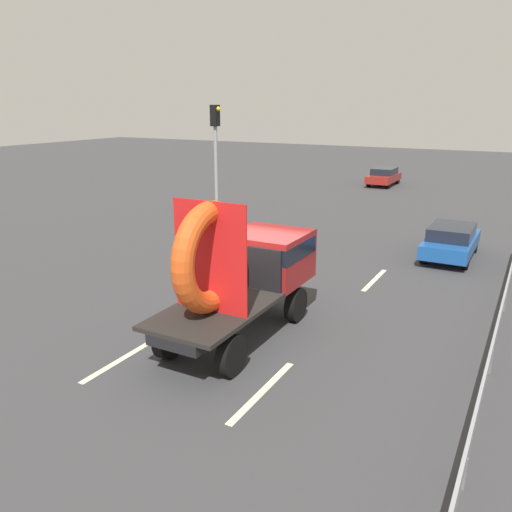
% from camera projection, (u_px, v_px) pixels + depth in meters
% --- Properties ---
extents(ground_plane, '(120.00, 120.00, 0.00)m').
position_uv_depth(ground_plane, '(251.00, 323.00, 14.18)').
color(ground_plane, '#38383A').
extents(flatbed_truck, '(2.02, 5.41, 3.71)m').
position_uv_depth(flatbed_truck, '(247.00, 268.00, 13.24)').
color(flatbed_truck, black).
rests_on(flatbed_truck, ground_plane).
extents(distant_sedan, '(1.69, 3.95, 1.29)m').
position_uv_depth(distant_sedan, '(451.00, 240.00, 19.95)').
color(distant_sedan, black).
rests_on(distant_sedan, ground_plane).
extents(traffic_light, '(0.42, 0.36, 5.68)m').
position_uv_depth(traffic_light, '(216.00, 151.00, 23.00)').
color(traffic_light, gray).
rests_on(traffic_light, ground_plane).
extents(guardrail, '(0.10, 16.41, 0.71)m').
position_uv_depth(guardrail, '(499.00, 318.00, 13.11)').
color(guardrail, gray).
rests_on(guardrail, ground_plane).
extents(lane_dash_left_near, '(0.16, 2.34, 0.01)m').
position_uv_depth(lane_dash_left_near, '(119.00, 361.00, 12.07)').
color(lane_dash_left_near, beige).
rests_on(lane_dash_left_near, ground_plane).
extents(lane_dash_left_far, '(0.16, 2.35, 0.01)m').
position_uv_depth(lane_dash_left_far, '(275.00, 268.00, 18.88)').
color(lane_dash_left_far, beige).
rests_on(lane_dash_left_far, ground_plane).
extents(lane_dash_right_near, '(0.16, 2.73, 0.01)m').
position_uv_depth(lane_dash_right_near, '(263.00, 391.00, 10.80)').
color(lane_dash_right_near, beige).
rests_on(lane_dash_right_near, ground_plane).
extents(lane_dash_right_far, '(0.16, 2.50, 0.01)m').
position_uv_depth(lane_dash_right_far, '(374.00, 280.00, 17.60)').
color(lane_dash_right_far, beige).
rests_on(lane_dash_right_far, ground_plane).
extents(oncoming_car, '(1.66, 3.87, 1.26)m').
position_uv_depth(oncoming_car, '(384.00, 176.00, 37.75)').
color(oncoming_car, black).
rests_on(oncoming_car, ground_plane).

